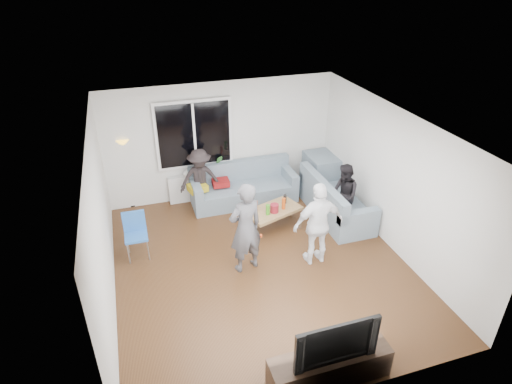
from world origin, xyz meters
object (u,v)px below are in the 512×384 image
object	(u,v)px
player_left	(246,228)
spectator_back	(200,179)
coffee_table	(273,218)
floor_lamp	(128,173)
sofa_right_section	(337,197)
tv_console	(329,367)
player_right	(318,224)
sofa_back_section	(244,184)
television	(333,338)
spectator_right	(344,195)
side_chair	(136,237)

from	to	relation	value
player_left	spectator_back	bearing A→B (deg)	-96.31
coffee_table	floor_lamp	world-z (taller)	floor_lamp
sofa_right_section	tv_console	size ratio (longest dim) A/B	1.25
player_right	spectator_back	xyz separation A→B (m)	(-1.58, 2.48, -0.10)
spectator_back	sofa_back_section	bearing A→B (deg)	1.20
floor_lamp	sofa_back_section	bearing A→B (deg)	-13.37
sofa_back_section	spectator_back	distance (m)	0.98
sofa_back_section	spectator_back	size ratio (longest dim) A/B	1.70
coffee_table	television	world-z (taller)	television
floor_lamp	player_right	xyz separation A→B (m)	(3.03, -3.02, 0.00)
player_left	sofa_right_section	bearing A→B (deg)	-168.64
player_left	spectator_right	bearing A→B (deg)	-174.54
player_right	spectator_right	world-z (taller)	player_right
sofa_back_section	player_right	size ratio (longest dim) A/B	1.47
coffee_table	sofa_right_section	bearing A→B (deg)	0.21
side_chair	tv_console	size ratio (longest dim) A/B	0.54
sofa_back_section	floor_lamp	bearing A→B (deg)	166.63
sofa_right_section	coffee_table	xyz separation A→B (m)	(-1.40, -0.01, -0.22)
sofa_back_section	coffee_table	bearing A→B (deg)	-76.70
side_chair	spectator_back	distance (m)	2.02
television	floor_lamp	bearing A→B (deg)	111.96
player_left	player_right	world-z (taller)	player_left
sofa_back_section	player_right	bearing A→B (deg)	-75.45
player_right	tv_console	world-z (taller)	player_right
floor_lamp	tv_console	xyz separation A→B (m)	(2.15, -5.34, -0.56)
floor_lamp	spectator_back	xyz separation A→B (m)	(1.45, -0.54, -0.10)
side_chair	player_left	distance (m)	2.04
tv_console	television	size ratio (longest dim) A/B	1.46
sofa_back_section	television	world-z (taller)	television
tv_console	side_chair	bearing A→B (deg)	122.26
sofa_right_section	player_left	bearing A→B (deg)	115.78
side_chair	player_right	world-z (taller)	player_right
player_left	tv_console	bearing A→B (deg)	84.14
tv_console	spectator_right	bearing A→B (deg)	60.10
player_left	player_right	size ratio (longest dim) A/B	1.07
sofa_back_section	floor_lamp	world-z (taller)	floor_lamp
player_right	tv_console	bearing A→B (deg)	68.53
sofa_right_section	player_left	xyz separation A→B (m)	(-2.29, -1.11, 0.41)
coffee_table	side_chair	world-z (taller)	side_chair
television	spectator_right	bearing A→B (deg)	60.10
television	sofa_right_section	bearing A→B (deg)	62.05
player_right	television	distance (m)	2.48
sofa_back_section	television	xyz separation A→B (m)	(-0.24, -4.77, 0.33)
floor_lamp	spectator_back	bearing A→B (deg)	-20.40
spectator_back	sofa_right_section	bearing A→B (deg)	-21.36
player_left	spectator_right	world-z (taller)	player_left
floor_lamp	spectator_right	distance (m)	4.54
side_chair	television	distance (m)	4.05
spectator_right	side_chair	bearing A→B (deg)	-85.96
side_chair	tv_console	bearing A→B (deg)	-56.78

